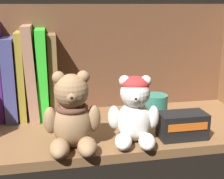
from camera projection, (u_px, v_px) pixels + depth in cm
name	position (u px, v px, depth cm)	size (l,w,h in cm)	color
shelf_board	(107.00, 130.00, 74.48)	(73.66, 28.83, 2.00)	brown
shelf_back_panel	(97.00, 61.00, 84.92)	(76.06, 1.20, 30.11)	brown
book_4	(12.00, 78.00, 78.74)	(2.88, 14.07, 20.40)	#424582
book_5	(22.00, 74.00, 79.06)	(1.70, 13.00, 21.73)	olive
book_6	(32.00, 71.00, 79.30)	(2.37, 14.89, 23.24)	#A6775D
book_7	(43.00, 72.00, 79.94)	(2.39, 13.48, 22.33)	green
book_8	(53.00, 75.00, 80.61)	(2.16, 10.41, 21.00)	brown
teddy_bear_larger	(72.00, 116.00, 61.70)	(11.50, 11.71, 15.72)	#93704C
teddy_bear_smaller	(135.00, 111.00, 64.40)	(10.66, 11.05, 14.21)	white
pillar_candle	(155.00, 107.00, 77.71)	(5.98, 5.98, 6.50)	#2D7A66
small_product_box	(182.00, 125.00, 67.43)	(10.19, 5.68, 5.62)	black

